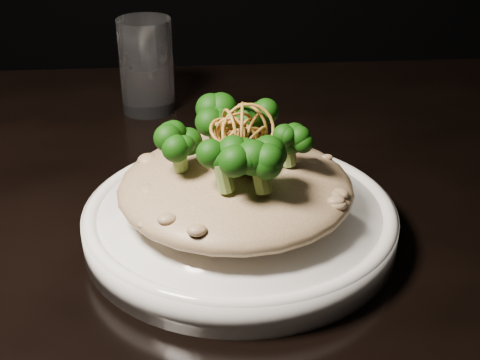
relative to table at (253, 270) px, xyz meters
name	(u,v)px	position (x,y,z in m)	size (l,w,h in m)	color
table	(253,270)	(0.00, 0.00, 0.00)	(1.10, 0.80, 0.75)	black
plate	(240,222)	(-0.02, -0.06, 0.10)	(0.27, 0.27, 0.03)	white
risotto	(236,187)	(-0.02, -0.06, 0.13)	(0.20, 0.20, 0.04)	brown
broccoli	(238,141)	(-0.02, -0.06, 0.17)	(0.11, 0.11, 0.04)	black
cheese	(246,159)	(-0.01, -0.07, 0.16)	(0.05, 0.05, 0.01)	white
shallots	(241,129)	(-0.02, -0.06, 0.18)	(0.05, 0.05, 0.03)	brown
drinking_glass	(146,66)	(-0.11, 0.23, 0.14)	(0.06, 0.06, 0.11)	white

